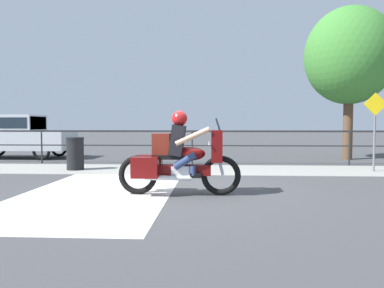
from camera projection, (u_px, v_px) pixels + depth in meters
name	position (u px, v px, depth m)	size (l,w,h in m)	color
ground_plane	(179.00, 190.00, 7.48)	(120.00, 120.00, 0.00)	#424244
sidewalk_band	(189.00, 169.00, 10.87)	(44.00, 2.40, 0.01)	#99968E
crosswalk_band	(101.00, 191.00, 7.36)	(2.81, 6.00, 0.01)	silver
fence_railing	(192.00, 137.00, 12.35)	(36.00, 0.05, 1.12)	#232326
motorcycle	(178.00, 158.00, 6.97)	(2.30, 0.76, 1.57)	black
parked_car	(16.00, 134.00, 14.51)	(4.13, 1.71, 1.68)	#B7BCC4
trash_bin	(75.00, 154.00, 10.76)	(0.51, 0.51, 0.95)	black
street_sign	(375.00, 123.00, 10.33)	(0.63, 0.06, 2.19)	slate
tree_behind_sign	(349.00, 56.00, 13.81)	(3.25, 3.25, 5.64)	brown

